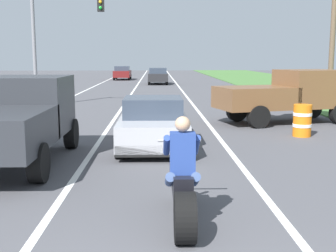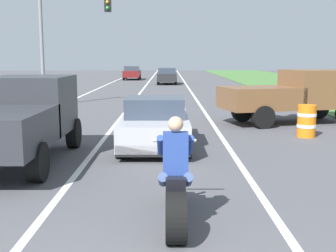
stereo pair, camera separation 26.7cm
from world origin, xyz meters
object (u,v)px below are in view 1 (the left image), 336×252
construction_barrel_mid (261,106)px  distant_car_further_ahead (122,73)px  sports_car_silver (153,123)px  pickup_truck_left_lane_dark_grey (18,116)px  traffic_light_mast_near (56,26)px  distant_car_far_ahead (158,76)px  construction_barrel_nearest (302,120)px  motorcycle_with_rider (182,187)px  pickup_truck_right_shoulder_brown (287,93)px

construction_barrel_mid → distant_car_further_ahead: size_ratio=0.25×
sports_car_silver → pickup_truck_left_lane_dark_grey: 3.70m
construction_barrel_mid → traffic_light_mast_near: bearing=153.6°
pickup_truck_left_lane_dark_grey → distant_car_far_ahead: pickup_truck_left_lane_dark_grey is taller
construction_barrel_nearest → construction_barrel_mid: same height
sports_car_silver → construction_barrel_nearest: bearing=16.3°
motorcycle_with_rider → traffic_light_mast_near: size_ratio=0.37×
pickup_truck_left_lane_dark_grey → construction_barrel_nearest: 8.44m
pickup_truck_right_shoulder_brown → construction_barrel_mid: pickup_truck_right_shoulder_brown is taller
construction_barrel_mid → distant_car_further_ahead: distant_car_further_ahead is taller
pickup_truck_left_lane_dark_grey → construction_barrel_mid: 10.54m
traffic_light_mast_near → distant_car_far_ahead: 19.41m
pickup_truck_left_lane_dark_grey → pickup_truck_right_shoulder_brown: 10.20m
pickup_truck_right_shoulder_brown → construction_barrel_mid: (-0.66, 1.24, -0.60)m
construction_barrel_mid → distant_car_far_ahead: distant_car_far_ahead is taller
traffic_light_mast_near → construction_barrel_mid: size_ratio=6.00×
pickup_truck_left_lane_dark_grey → distant_car_further_ahead: pickup_truck_left_lane_dark_grey is taller
distant_car_far_ahead → motorcycle_with_rider: bearing=-89.7°
pickup_truck_right_shoulder_brown → distant_car_far_ahead: (-4.73, 24.24, -0.33)m
motorcycle_with_rider → distant_car_far_ahead: motorcycle_with_rider is taller
sports_car_silver → construction_barrel_mid: sports_car_silver is taller
distant_car_far_ahead → distant_car_further_ahead: size_ratio=1.00×
construction_barrel_nearest → distant_car_far_ahead: bearing=99.2°
traffic_light_mast_near → distant_car_far_ahead: size_ratio=1.50×
motorcycle_with_rider → distant_car_further_ahead: 42.75m
motorcycle_with_rider → construction_barrel_nearest: 8.36m
motorcycle_with_rider → pickup_truck_right_shoulder_brown: (4.53, 10.14, 0.51)m
traffic_light_mast_near → distant_car_far_ahead: bearing=74.7°
motorcycle_with_rider → distant_car_further_ahead: (-4.09, 42.56, 0.18)m
pickup_truck_left_lane_dark_grey → distant_car_far_ahead: (3.35, 30.47, -0.33)m
sports_car_silver → traffic_light_mast_near: 11.59m
traffic_light_mast_near → pickup_truck_right_shoulder_brown: bearing=-30.5°
pickup_truck_right_shoulder_brown → distant_car_further_ahead: 33.54m
pickup_truck_left_lane_dark_grey → traffic_light_mast_near: 12.44m
pickup_truck_right_shoulder_brown → construction_barrel_nearest: (-0.35, -2.90, -0.60)m
pickup_truck_right_shoulder_brown → distant_car_further_ahead: pickup_truck_right_shoulder_brown is taller
construction_barrel_mid → distant_car_far_ahead: 23.37m
sports_car_silver → pickup_truck_right_shoulder_brown: bearing=40.5°
traffic_light_mast_near → construction_barrel_nearest: (9.42, -8.66, -3.44)m
sports_car_silver → construction_barrel_nearest: sports_car_silver is taller
pickup_truck_left_lane_dark_grey → traffic_light_mast_near: size_ratio=0.80×
sports_car_silver → motorcycle_with_rider: bearing=-85.5°
construction_barrel_nearest → distant_car_further_ahead: 36.27m
motorcycle_with_rider → pickup_truck_left_lane_dark_grey: 5.31m
pickup_truck_right_shoulder_brown → sports_car_silver: bearing=-139.5°
construction_barrel_nearest → construction_barrel_mid: (-0.31, 4.13, 0.00)m
distant_car_far_ahead → sports_car_silver: bearing=-90.5°
sports_car_silver → pickup_truck_right_shoulder_brown: (4.99, 4.25, 0.48)m
distant_car_far_ahead → traffic_light_mast_near: bearing=-105.3°
traffic_light_mast_near → sports_car_silver: bearing=-64.4°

